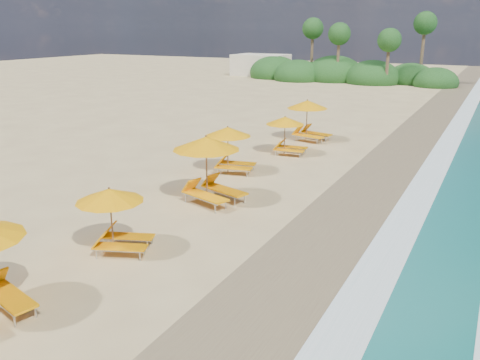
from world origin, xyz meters
TOP-DOWN VIEW (x-y plane):
  - ground at (0.00, 0.00)m, footprint 160.00×160.00m
  - wet_sand at (4.00, 0.00)m, footprint 4.00×160.00m
  - surf_foam at (6.70, 0.00)m, footprint 4.00×160.00m
  - station_2 at (-1.67, -4.63)m, footprint 2.60×2.57m
  - station_3 at (-1.51, 0.45)m, footprint 3.25×3.16m
  - station_4 at (-2.74, 4.37)m, footprint 2.66×2.56m
  - station_5 at (-1.76, 8.68)m, footprint 2.36×2.23m
  - station_6 at (-1.91, 12.36)m, footprint 2.93×2.81m
  - treeline at (-9.94, 45.51)m, footprint 25.80×8.80m
  - beach_building at (-22.00, 48.00)m, footprint 7.00×5.00m

SIDE VIEW (x-z plane):
  - ground at x=0.00m, z-range 0.00..0.00m
  - wet_sand at x=4.00m, z-range 0.00..0.01m
  - surf_foam at x=6.70m, z-range 0.02..0.03m
  - treeline at x=-9.94m, z-range -3.87..5.86m
  - station_2 at x=-1.67m, z-range 0.12..2.14m
  - station_5 at x=-1.76m, z-range 0.12..2.16m
  - station_4 at x=-2.74m, z-range 0.13..2.29m
  - station_6 at x=-1.91m, z-range 0.15..2.56m
  - beach_building at x=-22.00m, z-range 0.00..2.80m
  - station_3 at x=-1.51m, z-range 0.16..2.74m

